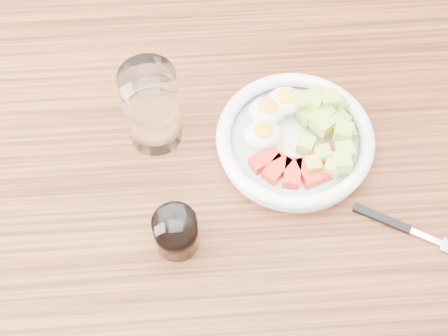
{
  "coord_description": "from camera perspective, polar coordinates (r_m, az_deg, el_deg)",
  "views": [
    {
      "loc": [
        -0.04,
        -0.44,
        1.62
      ],
      "look_at": [
        -0.01,
        0.01,
        0.8
      ],
      "focal_mm": 50.0,
      "sensor_mm": 36.0,
      "label": 1
    }
  ],
  "objects": [
    {
      "name": "bowl",
      "position": [
        0.98,
        6.56,
        2.84
      ],
      "size": [
        0.25,
        0.25,
        0.06
      ],
      "color": "white",
      "rests_on": "dining_table"
    },
    {
      "name": "ground",
      "position": [
        1.68,
        0.37,
        -13.71
      ],
      "size": [
        4.0,
        4.0,
        0.0
      ],
      "primitive_type": "plane",
      "color": "brown",
      "rests_on": "ground"
    },
    {
      "name": "dining_table",
      "position": [
        1.05,
        0.58,
        -3.93
      ],
      "size": [
        1.5,
        0.9,
        0.77
      ],
      "color": "brown",
      "rests_on": "ground"
    },
    {
      "name": "water_glass",
      "position": [
        0.94,
        -6.63,
        5.55
      ],
      "size": [
        0.08,
        0.08,
        0.15
      ],
      "primitive_type": "cylinder",
      "color": "white",
      "rests_on": "dining_table"
    },
    {
      "name": "fork",
      "position": [
        0.95,
        15.61,
        -5.07
      ],
      "size": [
        0.17,
        0.1,
        0.01
      ],
      "color": "black",
      "rests_on": "dining_table"
    },
    {
      "name": "coffee_glass",
      "position": [
        0.88,
        -4.42,
        -5.89
      ],
      "size": [
        0.06,
        0.06,
        0.07
      ],
      "color": "white",
      "rests_on": "dining_table"
    }
  ]
}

